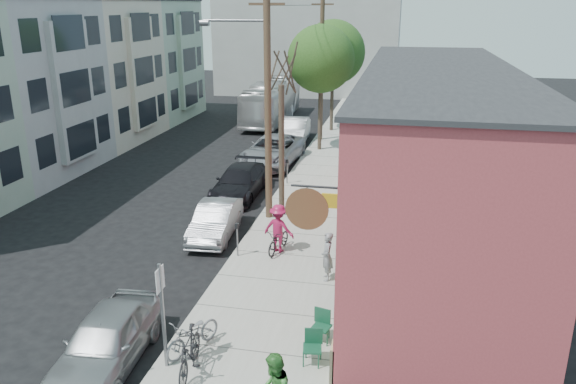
% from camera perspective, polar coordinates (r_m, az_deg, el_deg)
% --- Properties ---
extents(ground, '(120.00, 120.00, 0.00)m').
position_cam_1_polar(ground, '(19.89, -12.70, -8.03)').
color(ground, black).
extents(sidewalk, '(4.50, 58.00, 0.15)m').
position_cam_1_polar(sidewalk, '(28.68, 4.08, 0.89)').
color(sidewalk, '#A9A89C').
rests_on(sidewalk, ground).
extents(cafe_building, '(6.60, 20.20, 6.61)m').
position_cam_1_polar(cafe_building, '(21.84, 14.56, 3.50)').
color(cafe_building, '#A43C42').
rests_on(cafe_building, ground).
extents(apartment_row, '(6.30, 32.00, 9.00)m').
position_cam_1_polar(apartment_row, '(36.16, -21.68, 10.51)').
color(apartment_row, '#9AAE93').
rests_on(apartment_row, ground).
extents(end_cap_building, '(18.00, 8.00, 12.00)m').
position_cam_1_polar(end_cap_building, '(58.99, 2.15, 15.84)').
color(end_cap_building, '#A2A39E').
rests_on(end_cap_building, ground).
extents(sign_post, '(0.07, 0.45, 2.80)m').
position_cam_1_polar(sign_post, '(14.12, -12.66, -11.25)').
color(sign_post, slate).
rests_on(sign_post, sidewalk).
extents(parking_meter_near, '(0.14, 0.14, 1.24)m').
position_cam_1_polar(parking_meter_near, '(20.07, -5.19, -4.29)').
color(parking_meter_near, slate).
rests_on(parking_meter_near, sidewalk).
extents(parking_meter_far, '(0.14, 0.14, 1.24)m').
position_cam_1_polar(parking_meter_far, '(28.13, -0.09, 2.52)').
color(parking_meter_far, slate).
rests_on(parking_meter_far, sidewalk).
extents(utility_pole_near, '(3.57, 0.28, 10.00)m').
position_cam_1_polar(utility_pole_near, '(22.61, -2.23, 10.04)').
color(utility_pole_near, '#503A28').
rests_on(utility_pole_near, sidewalk).
extents(utility_pole_far, '(1.80, 0.28, 10.00)m').
position_cam_1_polar(utility_pole_far, '(37.03, 3.43, 13.23)').
color(utility_pole_far, '#503A28').
rests_on(utility_pole_far, sidewalk).
extents(tree_bare, '(0.24, 0.24, 5.46)m').
position_cam_1_polar(tree_bare, '(23.90, -0.67, 4.34)').
color(tree_bare, '#44392C').
rests_on(tree_bare, sidewalk).
extents(tree_leafy_mid, '(4.02, 4.02, 7.53)m').
position_cam_1_polar(tree_leafy_mid, '(34.30, 3.37, 13.33)').
color(tree_leafy_mid, '#44392C').
rests_on(tree_leafy_mid, sidewalk).
extents(tree_leafy_far, '(4.42, 4.42, 7.66)m').
position_cam_1_polar(tree_leafy_far, '(40.02, 4.61, 13.95)').
color(tree_leafy_far, '#44392C').
rests_on(tree_leafy_far, sidewalk).
extents(patio_chair_a, '(0.61, 0.61, 0.88)m').
position_cam_1_polar(patio_chair_a, '(15.37, 3.39, -13.53)').
color(patio_chair_a, '#144830').
rests_on(patio_chair_a, sidewalk).
extents(patio_chair_b, '(0.57, 0.57, 0.88)m').
position_cam_1_polar(patio_chair_b, '(14.54, 2.48, -15.56)').
color(patio_chair_b, '#144830').
rests_on(patio_chair_b, sidewalk).
extents(patron_grey, '(0.52, 0.67, 1.64)m').
position_cam_1_polar(patron_grey, '(18.36, 3.99, -6.54)').
color(patron_grey, gray).
rests_on(patron_grey, sidewalk).
extents(cyclist, '(1.28, 0.91, 1.80)m').
position_cam_1_polar(cyclist, '(20.34, -0.96, -3.69)').
color(cyclist, '#9E1745').
rests_on(cyclist, sidewalk).
extents(cyclist_bike, '(0.91, 1.76, 0.88)m').
position_cam_1_polar(cyclist_bike, '(20.52, -0.95, -4.88)').
color(cyclist_bike, black).
rests_on(cyclist_bike, sidewalk).
extents(parked_bike_a, '(0.76, 1.98, 1.16)m').
position_cam_1_polar(parked_bike_a, '(14.32, -9.99, -15.79)').
color(parked_bike_a, black).
rests_on(parked_bike_a, sidewalk).
extents(parked_bike_b, '(1.34, 1.90, 0.95)m').
position_cam_1_polar(parked_bike_b, '(15.17, -9.63, -14.08)').
color(parked_bike_b, slate).
rests_on(parked_bike_b, sidewalk).
extents(car_0, '(2.01, 4.37, 1.45)m').
position_cam_1_polar(car_0, '(15.27, -17.96, -14.12)').
color(car_0, gray).
rests_on(car_0, ground).
extents(car_1, '(1.71, 4.14, 1.33)m').
position_cam_1_polar(car_1, '(22.26, -7.38, -2.90)').
color(car_1, '#9D9EA4').
rests_on(car_1, ground).
extents(car_2, '(1.98, 4.86, 1.41)m').
position_cam_1_polar(car_2, '(26.82, -4.94, 1.02)').
color(car_2, black).
rests_on(car_2, ground).
extents(car_3, '(3.08, 5.96, 1.61)m').
position_cam_1_polar(car_3, '(32.14, -1.58, 4.22)').
color(car_3, '#9D9EA4').
rests_on(car_3, ground).
extents(car_4, '(1.96, 4.83, 1.56)m').
position_cam_1_polar(car_4, '(37.59, 0.70, 6.30)').
color(car_4, '#9EA0A5').
rests_on(car_4, ground).
extents(bus, '(2.75, 11.07, 3.07)m').
position_cam_1_polar(bus, '(44.47, -1.66, 9.19)').
color(bus, silver).
rests_on(bus, ground).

